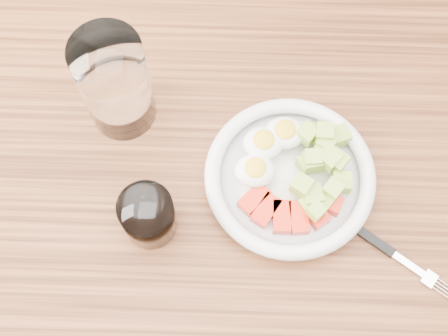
{
  "coord_description": "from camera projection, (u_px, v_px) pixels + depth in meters",
  "views": [
    {
      "loc": [
        -0.0,
        -0.29,
        1.59
      ],
      "look_at": [
        -0.01,
        0.01,
        0.8
      ],
      "focal_mm": 50.0,
      "sensor_mm": 36.0,
      "label": 1
    }
  ],
  "objects": [
    {
      "name": "coffee_glass",
      "position": [
        148.0,
        216.0,
        0.81
      ],
      "size": [
        0.07,
        0.07,
        0.08
      ],
      "color": "white",
      "rests_on": "dining_table"
    },
    {
      "name": "fork",
      "position": [
        381.0,
        246.0,
        0.83
      ],
      "size": [
        0.16,
        0.12,
        0.01
      ],
      "color": "black",
      "rests_on": "dining_table"
    },
    {
      "name": "ground",
      "position": [
        228.0,
        282.0,
        1.59
      ],
      "size": [
        4.0,
        4.0,
        0.0
      ],
      "primitive_type": "plane",
      "color": "brown",
      "rests_on": "ground"
    },
    {
      "name": "bowl",
      "position": [
        291.0,
        175.0,
        0.85
      ],
      "size": [
        0.23,
        0.23,
        0.06
      ],
      "color": "white",
      "rests_on": "dining_table"
    },
    {
      "name": "water_glass",
      "position": [
        115.0,
        84.0,
        0.83
      ],
      "size": [
        0.09,
        0.09,
        0.17
      ],
      "primitive_type": "cylinder",
      "color": "white",
      "rests_on": "dining_table"
    },
    {
      "name": "dining_table",
      "position": [
        230.0,
        204.0,
        0.96
      ],
      "size": [
        1.5,
        0.9,
        0.77
      ],
      "color": "brown",
      "rests_on": "ground"
    }
  ]
}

